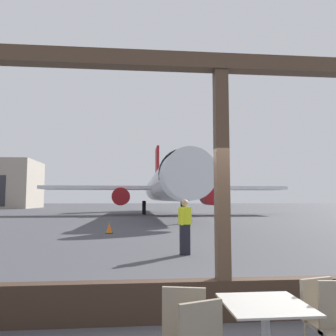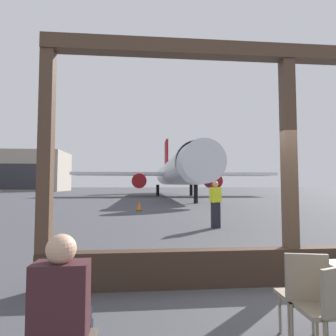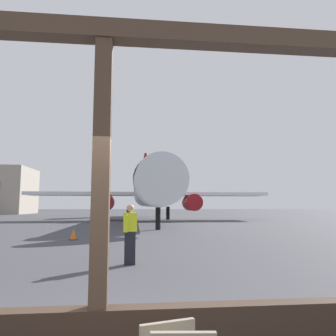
# 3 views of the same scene
# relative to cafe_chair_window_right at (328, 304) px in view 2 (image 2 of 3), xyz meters

# --- Properties ---
(ground_plane) EXTENTS (220.00, 220.00, 0.00)m
(ground_plane) POSITION_rel_cafe_chair_window_right_xyz_m (0.77, 42.01, -0.54)
(ground_plane) COLOR #424247
(window_frame) EXTENTS (8.02, 0.24, 3.96)m
(window_frame) POSITION_rel_cafe_chair_window_right_xyz_m (0.77, 2.01, 0.91)
(window_frame) COLOR #38281E
(window_frame) RESTS_ON ground
(cafe_chair_window_right) EXTENTS (0.49, 0.49, 0.89)m
(cafe_chair_window_right) POSITION_rel_cafe_chair_window_right_xyz_m (0.00, 0.00, 0.00)
(cafe_chair_window_right) COLOR gray
(cafe_chair_window_right) RESTS_ON ground
(cafe_chair_aisle_left) EXTENTS (0.46, 0.46, 0.93)m
(cafe_chair_aisle_left) POSITION_rel_cafe_chair_window_right_xyz_m (-0.04, 0.30, 0.01)
(cafe_chair_aisle_left) COLOR gray
(cafe_chair_aisle_left) RESTS_ON ground
(seated_passenger) EXTENTS (0.40, 0.47, 1.24)m
(seated_passenger) POSITION_rel_cafe_chair_window_right_xyz_m (-2.24, -0.19, 0.13)
(seated_passenger) COLOR black
(seated_passenger) RESTS_ON ground
(airplane) EXTENTS (27.71, 35.80, 10.14)m
(airplane) POSITION_rel_cafe_chair_window_right_xyz_m (2.83, 35.22, 2.81)
(airplane) COLOR silver
(airplane) RESTS_ON ground
(ground_crew_worker) EXTENTS (0.40, 0.51, 1.74)m
(ground_crew_worker) POSITION_rel_cafe_chair_window_right_xyz_m (1.04, 7.80, 0.36)
(ground_crew_worker) COLOR black
(ground_crew_worker) RESTS_ON ground
(traffic_cone) EXTENTS (0.36, 0.36, 0.57)m
(traffic_cone) POSITION_rel_cafe_chair_window_right_xyz_m (-1.87, 14.87, -0.27)
(traffic_cone) COLOR orange
(traffic_cone) RESTS_ON ground
(distant_hangar) EXTENTS (25.00, 12.47, 9.64)m
(distant_hangar) POSITION_rel_cafe_chair_window_right_xyz_m (-33.45, 68.60, 4.28)
(distant_hangar) COLOR #9E9384
(distant_hangar) RESTS_ON ground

